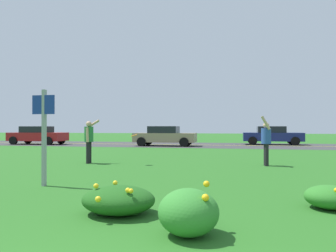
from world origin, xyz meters
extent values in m
plane|color=#26601E|center=(0.00, 11.61, 0.00)|extent=(120.00, 120.00, 0.00)
cube|color=#38383A|center=(0.00, 23.21, 0.00)|extent=(120.00, 7.68, 0.01)
cube|color=yellow|center=(0.00, 23.21, 0.01)|extent=(120.00, 0.16, 0.00)
ellipsoid|color=#337F2D|center=(0.70, 2.81, 0.29)|extent=(0.77, 0.79, 0.59)
sphere|color=yellow|center=(0.91, 3.06, 0.61)|extent=(0.09, 0.09, 0.09)
sphere|color=yellow|center=(0.93, 2.64, 0.52)|extent=(0.09, 0.09, 0.09)
sphere|color=yellow|center=(0.56, 2.56, 0.39)|extent=(0.08, 0.08, 0.08)
ellipsoid|color=#2D7526|center=(2.83, 4.59, 0.19)|extent=(0.81, 0.75, 0.39)
sphere|color=yellow|center=(2.71, 4.68, 0.28)|extent=(0.06, 0.06, 0.06)
sphere|color=yellow|center=(2.70, 4.57, 0.25)|extent=(0.06, 0.06, 0.06)
sphere|color=yellow|center=(2.53, 4.43, 0.22)|extent=(0.08, 0.08, 0.08)
sphere|color=yellow|center=(2.83, 4.28, 0.37)|extent=(0.07, 0.07, 0.07)
sphere|color=yellow|center=(2.77, 4.47, 0.22)|extent=(0.05, 0.05, 0.05)
ellipsoid|color=#1E5619|center=(-0.51, 3.56, 0.22)|extent=(1.17, 0.96, 0.44)
sphere|color=yellow|center=(-0.66, 3.79, 0.44)|extent=(0.08, 0.08, 0.08)
sphere|color=yellow|center=(-0.83, 3.43, 0.45)|extent=(0.08, 0.08, 0.08)
sphere|color=yellow|center=(-0.62, 3.05, 0.34)|extent=(0.09, 0.09, 0.09)
sphere|color=yellow|center=(-0.27, 3.30, 0.43)|extent=(0.08, 0.08, 0.08)
sphere|color=yellow|center=(-0.13, 3.71, 0.28)|extent=(0.07, 0.07, 0.07)
sphere|color=yellow|center=(-0.20, 3.25, 0.43)|extent=(0.07, 0.07, 0.07)
cube|color=#93969B|center=(-3.06, 5.43, 1.12)|extent=(0.07, 0.10, 2.24)
cube|color=navy|center=(-3.06, 5.40, 1.89)|extent=(0.56, 0.03, 0.44)
cylinder|color=#287038|center=(-4.14, 9.90, 1.10)|extent=(0.34, 0.34, 0.58)
sphere|color=tan|center=(-4.14, 9.90, 1.49)|extent=(0.21, 0.21, 0.21)
cylinder|color=black|center=(-4.15, 9.99, 0.41)|extent=(0.14, 0.14, 0.81)
cylinder|color=black|center=(-4.13, 9.82, 0.41)|extent=(0.14, 0.14, 0.81)
cylinder|color=tan|center=(-4.06, 10.11, 1.49)|extent=(0.52, 0.14, 0.36)
cylinder|color=tan|center=(-4.10, 9.71, 1.08)|extent=(0.12, 0.10, 0.55)
cylinder|color=#2D4C9E|center=(2.35, 10.51, 1.06)|extent=(0.34, 0.34, 0.55)
sphere|color=tan|center=(2.35, 10.51, 1.43)|extent=(0.21, 0.21, 0.21)
cylinder|color=black|center=(2.36, 10.43, 0.39)|extent=(0.14, 0.14, 0.78)
cylinder|color=black|center=(2.35, 10.60, 0.39)|extent=(0.14, 0.14, 0.78)
cylinder|color=tan|center=(2.32, 10.31, 1.52)|extent=(0.34, 0.12, 0.50)
cylinder|color=tan|center=(2.32, 10.71, 1.04)|extent=(0.12, 0.10, 0.52)
cylinder|color=orange|center=(-2.32, 9.84, 1.07)|extent=(0.24, 0.24, 0.10)
torus|color=orange|center=(-2.32, 9.84, 1.06)|extent=(0.24, 0.24, 0.10)
cube|color=maroon|center=(-14.28, 21.49, 0.62)|extent=(4.50, 1.82, 0.66)
cube|color=black|center=(-14.38, 21.49, 1.19)|extent=(2.10, 1.64, 0.52)
cylinder|color=black|center=(-12.73, 22.38, 0.33)|extent=(0.66, 0.22, 0.66)
cylinder|color=black|center=(-12.73, 20.60, 0.33)|extent=(0.66, 0.22, 0.66)
cylinder|color=black|center=(-15.83, 22.38, 0.33)|extent=(0.66, 0.22, 0.66)
cylinder|color=black|center=(-15.83, 20.60, 0.33)|extent=(0.66, 0.22, 0.66)
cube|color=#937F60|center=(-3.76, 21.49, 0.62)|extent=(4.50, 1.82, 0.66)
cube|color=black|center=(-3.86, 21.49, 1.19)|extent=(2.10, 1.64, 0.52)
cylinder|color=black|center=(-2.21, 22.38, 0.33)|extent=(0.66, 0.22, 0.66)
cylinder|color=black|center=(-2.21, 20.60, 0.33)|extent=(0.66, 0.22, 0.66)
cylinder|color=black|center=(-5.31, 22.38, 0.33)|extent=(0.66, 0.22, 0.66)
cylinder|color=black|center=(-5.31, 20.60, 0.33)|extent=(0.66, 0.22, 0.66)
cube|color=navy|center=(4.17, 24.94, 0.62)|extent=(4.50, 1.82, 0.66)
cube|color=black|center=(4.07, 24.94, 1.19)|extent=(2.10, 1.64, 0.52)
cylinder|color=black|center=(5.72, 25.83, 0.33)|extent=(0.66, 0.22, 0.66)
cylinder|color=black|center=(5.72, 24.05, 0.33)|extent=(0.66, 0.22, 0.66)
cylinder|color=black|center=(2.62, 25.83, 0.33)|extent=(0.66, 0.22, 0.66)
cylinder|color=black|center=(2.62, 24.05, 0.33)|extent=(0.66, 0.22, 0.66)
camera|label=1|loc=(1.28, -1.11, 1.36)|focal=33.65mm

